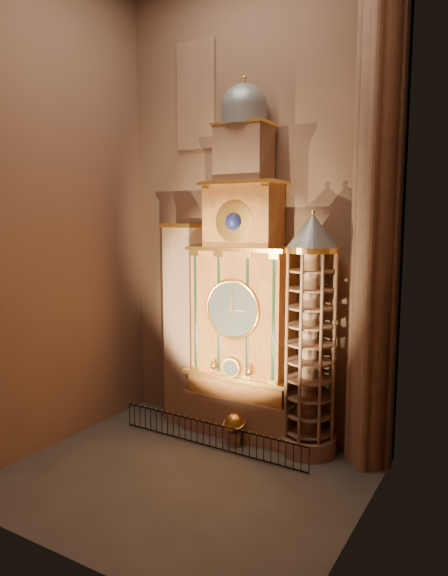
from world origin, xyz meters
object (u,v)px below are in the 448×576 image
Objects in this scene: celestial_globe at (234,426)px; iron_railing at (210,435)px; stair_turret at (310,337)px; astronomical_clock at (243,299)px; portrait_tower at (184,323)px.

iron_railing is at bearing -134.17° from celestial_globe.
celestial_globe is at bearing 45.83° from iron_railing.
stair_turret is 5.50m from celestial_globe.
celestial_globe is 0.16× the size of iron_railing.
celestial_globe is (-3.18, -1.10, -4.35)m from stair_turret.
astronomical_clock is 1.55× the size of stair_turret.
portrait_tower is 5.82m from iron_railing.
stair_turret is (3.50, -0.26, -1.41)m from astronomical_clock.
celestial_globe is (0.32, -1.36, -5.76)m from astronomical_clock.
celestial_globe is (3.72, -1.38, -4.23)m from portrait_tower.
astronomical_clock is 10.85× the size of celestial_globe.
celestial_globe is at bearing -76.80° from astronomical_clock.
portrait_tower is 1.05× the size of iron_railing.
celestial_globe is at bearing -160.92° from stair_turret.
portrait_tower is at bearing 177.67° from stair_turret.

